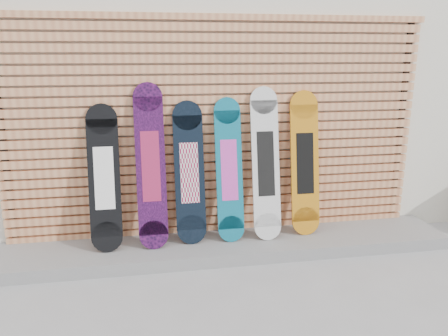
{
  "coord_description": "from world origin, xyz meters",
  "views": [
    {
      "loc": [
        -0.82,
        -3.3,
        1.95
      ],
      "look_at": [
        -0.12,
        0.75,
        0.85
      ],
      "focal_mm": 35.0,
      "sensor_mm": 36.0,
      "label": 1
    }
  ],
  "objects_px": {
    "snowboard_0": "(104,178)",
    "snowboard_3": "(229,170)",
    "snowboard_1": "(151,166)",
    "snowboard_5": "(305,163)",
    "snowboard_4": "(266,164)",
    "snowboard_2": "(189,173)"
  },
  "relations": [
    {
      "from": "snowboard_0",
      "to": "snowboard_3",
      "type": "xyz_separation_m",
      "value": [
        1.2,
        0.01,
        0.02
      ]
    },
    {
      "from": "snowboard_1",
      "to": "snowboard_5",
      "type": "distance_m",
      "value": 1.55
    },
    {
      "from": "snowboard_3",
      "to": "snowboard_4",
      "type": "distance_m",
      "value": 0.37
    },
    {
      "from": "snowboard_2",
      "to": "snowboard_4",
      "type": "bearing_deg",
      "value": -1.43
    },
    {
      "from": "snowboard_2",
      "to": "snowboard_0",
      "type": "bearing_deg",
      "value": -178.4
    },
    {
      "from": "snowboard_5",
      "to": "snowboard_3",
      "type": "bearing_deg",
      "value": -178.68
    },
    {
      "from": "snowboard_0",
      "to": "snowboard_2",
      "type": "distance_m",
      "value": 0.8
    },
    {
      "from": "snowboard_1",
      "to": "snowboard_3",
      "type": "bearing_deg",
      "value": 1.42
    },
    {
      "from": "snowboard_3",
      "to": "snowboard_0",
      "type": "bearing_deg",
      "value": -179.31
    },
    {
      "from": "snowboard_2",
      "to": "snowboard_5",
      "type": "xyz_separation_m",
      "value": [
        1.18,
        0.01,
        0.04
      ]
    },
    {
      "from": "snowboard_4",
      "to": "snowboard_5",
      "type": "xyz_separation_m",
      "value": [
        0.42,
        0.03,
        -0.02
      ]
    },
    {
      "from": "snowboard_0",
      "to": "snowboard_2",
      "type": "height_order",
      "value": "snowboard_2"
    },
    {
      "from": "snowboard_0",
      "to": "snowboard_4",
      "type": "bearing_deg",
      "value": 0.13
    },
    {
      "from": "snowboard_2",
      "to": "snowboard_3",
      "type": "bearing_deg",
      "value": -1.16
    },
    {
      "from": "snowboard_1",
      "to": "snowboard_4",
      "type": "height_order",
      "value": "snowboard_1"
    },
    {
      "from": "snowboard_0",
      "to": "snowboard_4",
      "type": "xyz_separation_m",
      "value": [
        1.56,
        0.0,
        0.07
      ]
    },
    {
      "from": "snowboard_0",
      "to": "snowboard_2",
      "type": "bearing_deg",
      "value": 1.6
    },
    {
      "from": "snowboard_1",
      "to": "snowboard_2",
      "type": "distance_m",
      "value": 0.38
    },
    {
      "from": "snowboard_2",
      "to": "snowboard_3",
      "type": "relative_size",
      "value": 0.98
    },
    {
      "from": "snowboard_0",
      "to": "snowboard_3",
      "type": "bearing_deg",
      "value": 0.69
    },
    {
      "from": "snowboard_1",
      "to": "snowboard_3",
      "type": "distance_m",
      "value": 0.76
    },
    {
      "from": "snowboard_0",
      "to": "snowboard_1",
      "type": "height_order",
      "value": "snowboard_1"
    }
  ]
}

